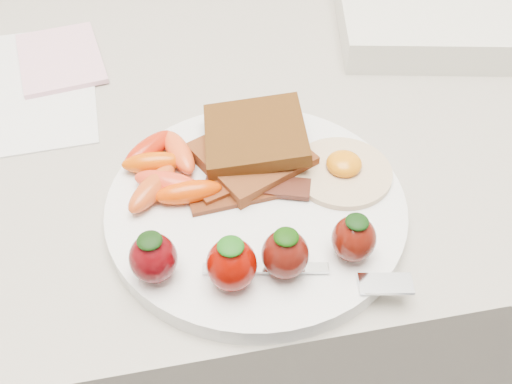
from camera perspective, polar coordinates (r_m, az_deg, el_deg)
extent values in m
cube|color=gray|center=(0.98, -2.41, -12.74)|extent=(2.00, 0.60, 0.90)
cylinder|color=white|center=(0.52, 0.00, -1.46)|extent=(0.27, 0.27, 0.02)
cube|color=#482910|center=(0.54, -0.44, 3.64)|extent=(0.12, 0.12, 0.01)
cube|color=black|center=(0.55, -0.08, 5.81)|extent=(0.10, 0.10, 0.02)
cylinder|color=silver|center=(0.54, 8.59, 1.99)|extent=(0.10, 0.10, 0.01)
ellipsoid|color=orange|center=(0.54, 8.79, 2.81)|extent=(0.04, 0.04, 0.02)
cube|color=#35140B|center=(0.51, -1.41, -0.29)|extent=(0.10, 0.03, 0.00)
cube|color=black|center=(0.52, 0.17, 0.73)|extent=(0.10, 0.05, 0.00)
cube|color=#50150F|center=(0.52, -0.90, 1.53)|extent=(0.10, 0.05, 0.00)
ellipsoid|color=#D04800|center=(0.54, -10.26, 2.90)|extent=(0.06, 0.02, 0.02)
ellipsoid|color=red|center=(0.52, -8.75, 0.88)|extent=(0.07, 0.05, 0.02)
ellipsoid|color=#C14415|center=(0.52, -10.35, 0.34)|extent=(0.06, 0.06, 0.02)
ellipsoid|color=#E84B1C|center=(0.55, -7.72, 3.98)|extent=(0.04, 0.07, 0.02)
ellipsoid|color=#B82009|center=(0.56, -10.65, 4.26)|extent=(0.06, 0.06, 0.02)
ellipsoid|color=#CC3900|center=(0.51, -6.77, -0.01)|extent=(0.06, 0.02, 0.02)
ellipsoid|color=#4D0408|center=(0.45, -10.23, -6.52)|extent=(0.04, 0.04, 0.04)
ellipsoid|color=black|center=(0.43, -10.60, -4.79)|extent=(0.02, 0.02, 0.01)
ellipsoid|color=#6D0600|center=(0.44, -2.46, -7.26)|extent=(0.04, 0.04, 0.04)
ellipsoid|color=#134E0E|center=(0.42, -2.56, -5.43)|extent=(0.02, 0.02, 0.01)
ellipsoid|color=#490D07|center=(0.45, 2.93, -6.24)|extent=(0.04, 0.04, 0.04)
ellipsoid|color=#0D3304|center=(0.43, 3.04, -4.49)|extent=(0.02, 0.02, 0.01)
ellipsoid|color=#4E0E06|center=(0.46, 9.76, -4.62)|extent=(0.04, 0.04, 0.04)
ellipsoid|color=black|center=(0.45, 10.08, -2.95)|extent=(0.02, 0.02, 0.01)
cube|color=silver|center=(0.46, 0.97, -7.63)|extent=(0.10, 0.03, 0.00)
cube|color=silver|center=(0.46, 12.84, -8.93)|extent=(0.05, 0.03, 0.00)
cube|color=silver|center=(0.73, -23.03, 9.57)|extent=(0.19, 0.25, 0.00)
cube|color=#E3A6BA|center=(0.75, -18.99, 12.57)|extent=(0.12, 0.15, 0.01)
cube|color=silver|center=(0.81, 18.48, 16.53)|extent=(0.32, 0.27, 0.04)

